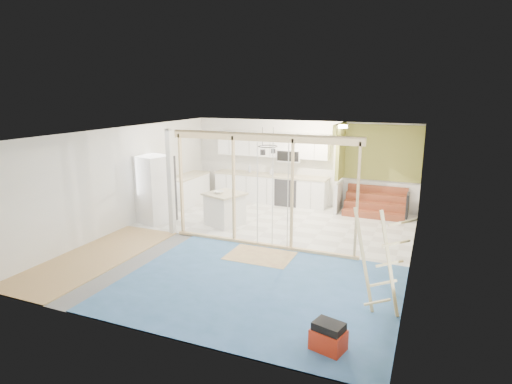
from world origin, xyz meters
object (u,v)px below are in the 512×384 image
at_px(island, 225,209).
at_px(toolbox, 328,337).
at_px(fridge, 154,189).
at_px(ladder, 380,263).

bearing_deg(island, toolbox, -29.48).
relative_size(fridge, toolbox, 3.53).
height_order(island, toolbox, island).
xyz_separation_m(fridge, toolbox, (5.70, -4.03, -0.71)).
height_order(fridge, ladder, fridge).
distance_m(island, toolbox, 5.92).
xyz_separation_m(fridge, island, (1.87, 0.47, -0.47)).
relative_size(fridge, ladder, 1.04).
height_order(fridge, toolbox, fridge).
height_order(fridge, island, fridge).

